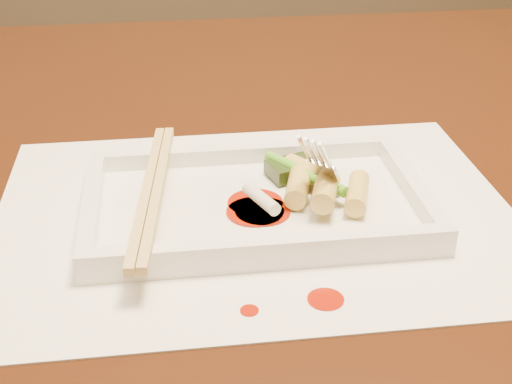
{
  "coord_description": "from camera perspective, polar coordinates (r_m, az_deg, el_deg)",
  "views": [
    {
      "loc": [
        0.04,
        -0.58,
        1.03
      ],
      "look_at": [
        0.1,
        -0.11,
        0.77
      ],
      "focal_mm": 50.0,
      "sensor_mm": 36.0,
      "label": 1
    }
  ],
  "objects": [
    {
      "name": "table",
      "position": [
        0.7,
        -9.21,
        -4.89
      ],
      "size": [
        1.4,
        0.9,
        0.75
      ],
      "color": "black",
      "rests_on": "ground"
    },
    {
      "name": "placemat",
      "position": [
        0.55,
        -0.0,
        -1.7
      ],
      "size": [
        0.4,
        0.3,
        0.0
      ],
      "primitive_type": "cube",
      "color": "white",
      "rests_on": "table"
    },
    {
      "name": "sauce_splatter_a",
      "position": [
        0.46,
        5.6,
        -8.53
      ],
      "size": [
        0.02,
        0.02,
        0.0
      ],
      "primitive_type": "cylinder",
      "color": "#9F1804",
      "rests_on": "placemat"
    },
    {
      "name": "sauce_splatter_b",
      "position": [
        0.45,
        -0.53,
        -9.46
      ],
      "size": [
        0.01,
        0.01,
        0.0
      ],
      "primitive_type": "cylinder",
      "color": "#9F1804",
      "rests_on": "placemat"
    },
    {
      "name": "plate_base",
      "position": [
        0.55,
        -0.0,
        -1.27
      ],
      "size": [
        0.26,
        0.16,
        0.01
      ],
      "primitive_type": "cube",
      "color": "white",
      "rests_on": "placemat"
    },
    {
      "name": "plate_rim_far",
      "position": [
        0.61,
        -0.91,
        3.1
      ],
      "size": [
        0.26,
        0.01,
        0.01
      ],
      "primitive_type": "cube",
      "color": "white",
      "rests_on": "plate_base"
    },
    {
      "name": "plate_rim_near",
      "position": [
        0.48,
        1.15,
        -4.54
      ],
      "size": [
        0.26,
        0.01,
        0.01
      ],
      "primitive_type": "cube",
      "color": "white",
      "rests_on": "plate_base"
    },
    {
      "name": "plate_rim_left",
      "position": [
        0.55,
        -13.01,
        -1.1
      ],
      "size": [
        0.01,
        0.14,
        0.01
      ],
      "primitive_type": "cube",
      "color": "white",
      "rests_on": "plate_base"
    },
    {
      "name": "plate_rim_right",
      "position": [
        0.57,
        12.38,
        0.52
      ],
      "size": [
        0.01,
        0.14,
        0.01
      ],
      "primitive_type": "cube",
      "color": "white",
      "rests_on": "plate_base"
    },
    {
      "name": "veg_piece",
      "position": [
        0.59,
        2.89,
        1.89
      ],
      "size": [
        0.04,
        0.04,
        0.01
      ],
      "primitive_type": "cube",
      "rotation": [
        0.0,
        0.0,
        0.32
      ],
      "color": "black",
      "rests_on": "plate_base"
    },
    {
      "name": "scallion_white",
      "position": [
        0.53,
        0.41,
        -0.52
      ],
      "size": [
        0.03,
        0.04,
        0.01
      ],
      "primitive_type": "cylinder",
      "rotation": [
        1.57,
        0.0,
        0.41
      ],
      "color": "#EAEACC",
      "rests_on": "plate_base"
    },
    {
      "name": "scallion_green",
      "position": [
        0.57,
        3.95,
        1.51
      ],
      "size": [
        0.06,
        0.08,
        0.01
      ],
      "primitive_type": "cylinder",
      "rotation": [
        1.57,
        0.0,
        0.6
      ],
      "color": "#439C19",
      "rests_on": "plate_base"
    },
    {
      "name": "chopstick_a",
      "position": [
        0.54,
        -8.69,
        0.14
      ],
      "size": [
        0.03,
        0.21,
        0.01
      ],
      "primitive_type": "cube",
      "rotation": [
        0.0,
        0.0,
        -0.11
      ],
      "color": "tan",
      "rests_on": "plate_rim_near"
    },
    {
      "name": "chopstick_b",
      "position": [
        0.54,
        -7.84,
        0.2
      ],
      "size": [
        0.03,
        0.21,
        0.01
      ],
      "primitive_type": "cube",
      "rotation": [
        0.0,
        0.0,
        -0.11
      ],
      "color": "tan",
      "rests_on": "plate_rim_near"
    },
    {
      "name": "fork",
      "position": [
        0.55,
        7.12,
        7.27
      ],
      "size": [
        0.09,
        0.1,
        0.14
      ],
      "primitive_type": null,
      "color": "silver",
      "rests_on": "plate_base"
    },
    {
      "name": "sauce_blob_0",
      "position": [
        0.54,
        0.54,
        -1.58
      ],
      "size": [
        0.04,
        0.04,
        0.0
      ],
      "primitive_type": "cylinder",
      "color": "#9F1804",
      "rests_on": "plate_base"
    },
    {
      "name": "sauce_blob_1",
      "position": [
        0.55,
        -0.05,
        -0.86
      ],
      "size": [
        0.04,
        0.04,
        0.0
      ],
      "primitive_type": "cylinder",
      "color": "#9F1804",
      "rests_on": "plate_base"
    },
    {
      "name": "sauce_blob_2",
      "position": [
        0.54,
        -0.07,
        -1.59
      ],
      "size": [
        0.04,
        0.04,
        0.0
      ],
      "primitive_type": "cylinder",
      "color": "#9F1804",
      "rests_on": "plate_base"
    },
    {
      "name": "rice_cake_0",
      "position": [
        0.57,
        4.37,
        1.51
      ],
      "size": [
        0.04,
        0.05,
        0.02
      ],
      "primitive_type": "cylinder",
      "rotation": [
        1.57,
        0.0,
        0.6
      ],
      "color": "#E1D169",
      "rests_on": "plate_base"
    },
    {
      "name": "rice_cake_1",
      "position": [
        0.55,
        3.37,
        0.43
      ],
      "size": [
        0.03,
        0.05,
        0.02
      ],
      "primitive_type": "cylinder",
      "rotation": [
        1.57,
        0.0,
        2.86
      ],
      "color": "#E1D169",
      "rests_on": "plate_base"
    },
    {
      "name": "rice_cake_2",
      "position": [
        0.54,
        5.53,
        0.08
      ],
      "size": [
        0.03,
        0.04,
        0.02
      ],
      "primitive_type": "cylinder",
      "rotation": [
        1.57,
        0.0,
        2.83
      ],
      "color": "#E1D169",
      "rests_on": "plate_base"
    },
    {
      "name": "rice_cake_3",
      "position": [
        0.55,
        8.11,
        -0.09
      ],
      "size": [
        0.03,
        0.05,
        0.02
      ],
      "primitive_type": "cylinder",
      "rotation": [
        1.57,
        0.0,
        2.82
      ],
      "color": "#E1D169",
      "rests_on": "plate_base"
    }
  ]
}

